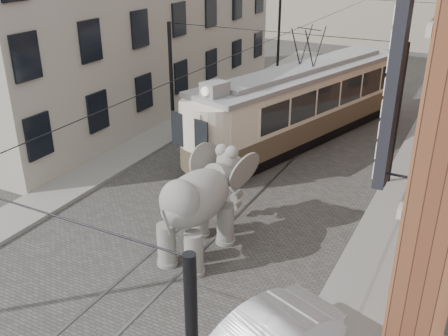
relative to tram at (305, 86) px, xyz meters
The scene contains 8 objects.
ground 9.73m from the tram, 90.99° to the right, with size 120.00×120.00×0.00m, color #44423F.
tram_rails 9.72m from the tram, 90.99° to the right, with size 1.54×80.00×0.02m, color slate, non-canonical shape.
sidewalk_right 11.33m from the tram, 57.89° to the right, with size 2.00×60.00×0.15m, color slate.
sidewalk_left 11.77m from the tram, 125.61° to the right, with size 2.00×60.00×0.15m, color slate.
stucco_building 11.39m from the tram, behind, with size 7.00×24.00×10.00m, color gray.
catenary 4.32m from the tram, 94.80° to the right, with size 11.00×30.20×6.00m, color black, non-canonical shape.
tram is the anchor object (origin of this frame).
elephant 11.63m from the tram, 87.66° to the right, with size 2.87×5.21×3.19m, color slate, non-canonical shape.
Camera 1 is at (8.09, -14.57, 9.64)m, focal length 40.96 mm.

